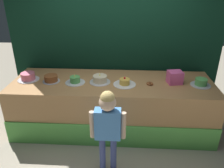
{
  "coord_description": "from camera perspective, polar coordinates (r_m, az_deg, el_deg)",
  "views": [
    {
      "loc": [
        0.19,
        -2.71,
        2.33
      ],
      "look_at": [
        0.01,
        0.31,
        0.91
      ],
      "focal_mm": 35.77,
      "sensor_mm": 36.0,
      "label": 1
    }
  ],
  "objects": [
    {
      "name": "child_figure",
      "position": [
        2.77,
        -1.12,
        -9.59
      ],
      "size": [
        0.45,
        0.21,
        1.17
      ],
      "color": "#3F4C8C",
      "rests_on": "ground_plane"
    },
    {
      "name": "ground_plane",
      "position": [
        3.58,
        -0.43,
        -15.52
      ],
      "size": [
        12.0,
        12.0,
        0.0
      ],
      "primitive_type": "plane",
      "color": "#ADA38E"
    },
    {
      "name": "cake_right",
      "position": [
        3.45,
        3.23,
        0.39
      ],
      "size": [
        0.35,
        0.35,
        0.13
      ],
      "color": "white",
      "rests_on": "stage_platform"
    },
    {
      "name": "curtain_backdrop",
      "position": [
        3.94,
        0.65,
        13.81
      ],
      "size": [
        3.7,
        0.08,
        3.12
      ],
      "primitive_type": "cube",
      "color": "black",
      "rests_on": "ground_plane"
    },
    {
      "name": "cake_far_left",
      "position": [
        3.85,
        -20.66,
        1.75
      ],
      "size": [
        0.34,
        0.34,
        0.12
      ],
      "color": "silver",
      "rests_on": "stage_platform"
    },
    {
      "name": "cake_far_right",
      "position": [
        3.68,
        21.78,
        0.37
      ],
      "size": [
        0.31,
        0.31,
        0.11
      ],
      "color": "silver",
      "rests_on": "stage_platform"
    },
    {
      "name": "pink_box",
      "position": [
        3.61,
        15.77,
        1.65
      ],
      "size": [
        0.25,
        0.22,
        0.2
      ],
      "primitive_type": "cube",
      "rotation": [
        0.0,
        0.0,
        0.19
      ],
      "color": "pink",
      "rests_on": "stage_platform"
    },
    {
      "name": "donut",
      "position": [
        3.51,
        9.62,
        0.1
      ],
      "size": [
        0.11,
        0.11,
        0.03
      ],
      "primitive_type": "torus",
      "color": "brown",
      "rests_on": "stage_platform"
    },
    {
      "name": "stage_platform",
      "position": [
        3.76,
        0.08,
        -5.4
      ],
      "size": [
        3.21,
        1.06,
        0.86
      ],
      "color": "#B27F4C",
      "rests_on": "ground_plane"
    },
    {
      "name": "cake_center_right",
      "position": [
        3.53,
        -3.11,
        1.22
      ],
      "size": [
        0.33,
        0.33,
        0.17
      ],
      "color": "silver",
      "rests_on": "stage_platform"
    },
    {
      "name": "cake_center_left",
      "position": [
        3.56,
        -9.44,
        0.95
      ],
      "size": [
        0.31,
        0.31,
        0.16
      ],
      "color": "silver",
      "rests_on": "stage_platform"
    },
    {
      "name": "cake_left",
      "position": [
        3.68,
        -15.32,
        1.34
      ],
      "size": [
        0.27,
        0.27,
        0.11
      ],
      "color": "silver",
      "rests_on": "stage_platform"
    }
  ]
}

